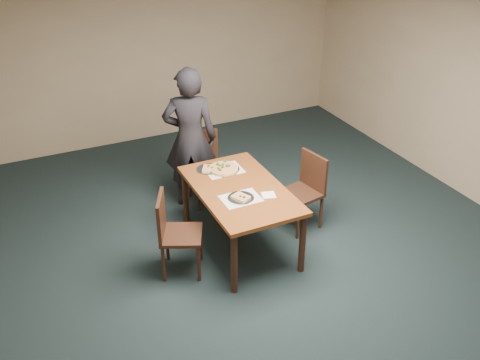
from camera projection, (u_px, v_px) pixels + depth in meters
name	position (u px, v px, depth m)	size (l,w,h in m)	color
ground	(282.00, 278.00, 5.60)	(8.00, 8.00, 0.00)	black
room_shell	(290.00, 125.00, 4.75)	(8.00, 8.00, 8.00)	tan
dining_table	(240.00, 195.00, 5.79)	(0.90, 1.50, 0.75)	#612F13
chair_far	(205.00, 163.00, 6.76)	(0.44, 0.44, 0.91)	black
chair_left	(173.00, 230.00, 5.47)	(0.56, 0.56, 0.91)	black
chair_right	(306.00, 187.00, 6.23)	(0.49, 0.49, 0.91)	black
diner	(190.00, 139.00, 6.48)	(0.65, 0.43, 1.80)	black
placemat_main	(224.00, 170.00, 6.10)	(0.42, 0.32, 0.00)	white
placemat_near	(241.00, 198.00, 5.55)	(0.40, 0.30, 0.00)	white
pizza_pan	(224.00, 168.00, 6.09)	(0.36, 0.36, 0.07)	silver
slice_plate_near	(241.00, 197.00, 5.55)	(0.28, 0.28, 0.06)	silver
slice_plate_far	(209.00, 169.00, 6.10)	(0.28, 0.28, 0.06)	silver
napkin	(269.00, 195.00, 5.61)	(0.14, 0.14, 0.01)	white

